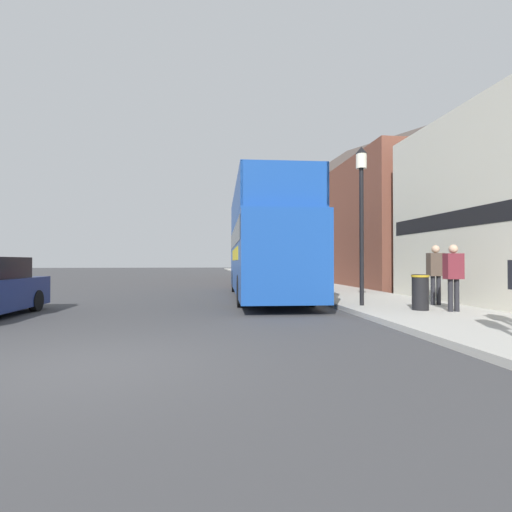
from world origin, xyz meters
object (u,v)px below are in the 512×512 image
Objects in this scene: parked_car_ahead_of_bus at (253,274)px; pedestrian_third at (436,269)px; pedestrian_second at (453,271)px; tour_bus at (265,251)px; litter_bin at (420,291)px; lamp_post_nearest at (361,196)px; lamp_post_second at (294,220)px; lamp_post_third at (271,230)px.

parked_car_ahead_of_bus is 2.46× the size of pedestrian_third.
pedestrian_second reaches higher than parked_car_ahead_of_bus.
pedestrian_third is (4.56, -4.69, -0.66)m from tour_bus.
parked_car_ahead_of_bus is 14.09m from litter_bin.
parked_car_ahead_of_bus is at bearing 107.66° from pedestrian_third.
litter_bin is (-1.16, -1.13, -0.59)m from pedestrian_third.
lamp_post_nearest is 0.97× the size of lamp_post_second.
lamp_post_third is at bearing 90.21° from lamp_post_nearest.
lamp_post_nearest is at bearing -88.37° from lamp_post_second.
tour_bus is at bearing -100.90° from lamp_post_third.
pedestrian_third is at bearing -81.76° from lamp_post_third.
pedestrian_third is at bearing -71.52° from parked_car_ahead_of_bus.
tour_bus is 5.26m from lamp_post_nearest.
pedestrian_third is at bearing 73.38° from pedestrian_second.
pedestrian_third reaches higher than litter_bin.
lamp_post_third is 5.30× the size of litter_bin.
lamp_post_nearest reaches higher than parked_car_ahead_of_bus.
litter_bin is (1.35, -9.33, -2.89)m from lamp_post_second.
lamp_post_third is (-0.06, 15.98, 0.19)m from lamp_post_nearest.
pedestrian_second is 0.99m from litter_bin.
tour_bus is 2.22× the size of lamp_post_second.
pedestrian_second is 1.83× the size of litter_bin.
tour_bus is 6.86m from litter_bin.
tour_bus is 6.20× the size of pedestrian_second.
litter_bin is at bearing -81.77° from lamp_post_second.
pedestrian_second reaches higher than litter_bin.
litter_bin is at bearing -86.10° from lamp_post_third.
lamp_post_second reaches higher than pedestrian_second.
litter_bin is at bearing 148.05° from pedestrian_second.
pedestrian_third is 1.88× the size of litter_bin.
pedestrian_second is at bearing -75.13° from parked_car_ahead_of_bus.
parked_car_ahead_of_bus is 0.93× the size of lamp_post_nearest.
pedestrian_third reaches higher than parked_car_ahead_of_bus.
lamp_post_third reaches higher than pedestrian_second.
lamp_post_second reaches higher than tour_bus.
parked_car_ahead_of_bus is (0.53, 7.97, -1.20)m from tour_bus.
parked_car_ahead_of_bus is at bearing 88.86° from tour_bus.
litter_bin is (1.18, -17.33, -3.00)m from lamp_post_third.
tour_bus is at bearing 116.89° from lamp_post_nearest.
tour_bus reaches higher than litter_bin.
tour_bus is 6.58m from pedestrian_third.
tour_bus is 6.04× the size of pedestrian_third.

